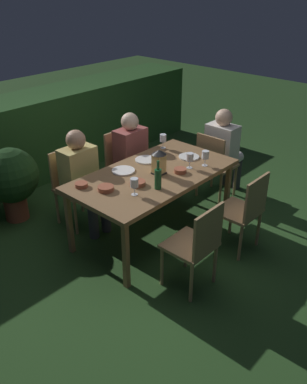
{
  "coord_description": "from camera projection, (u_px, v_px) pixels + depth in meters",
  "views": [
    {
      "loc": [
        -2.85,
        -2.57,
        2.58
      ],
      "look_at": [
        0.0,
        0.0,
        0.53
      ],
      "focal_mm": 38.24,
      "sensor_mm": 36.0,
      "label": 1
    }
  ],
  "objects": [
    {
      "name": "bowl_salad",
      "position": [
        106.0,
        188.0,
        3.89
      ],
      "size": [
        0.15,
        0.15,
        0.05
      ],
      "color": "#9E5138",
      "rests_on": "dining_table"
    },
    {
      "name": "chair_side_left_b",
      "position": [
        244.0,
        209.0,
        4.12
      ],
      "size": [
        0.42,
        0.4,
        0.87
      ],
      "color": "#9E7A51",
      "rests_on": "ground"
    },
    {
      "name": "ground_plane",
      "position": [
        154.0,
        233.0,
        4.6
      ],
      "size": [
        16.0,
        16.0,
        0.0
      ],
      "primitive_type": "plane",
      "color": "#26471E"
    },
    {
      "name": "bowl_bread",
      "position": [
        81.0,
        185.0,
        3.96
      ],
      "size": [
        0.13,
        0.13,
        0.04
      ],
      "color": "#9E5138",
      "rests_on": "dining_table"
    },
    {
      "name": "person_in_rust",
      "position": [
        134.0,
        155.0,
        4.96
      ],
      "size": [
        0.38,
        0.47,
        1.15
      ],
      "color": "#9E4C47",
      "rests_on": "ground"
    },
    {
      "name": "bowl_olives",
      "position": [
        138.0,
        183.0,
        3.99
      ],
      "size": [
        0.15,
        0.15,
        0.04
      ],
      "color": "#9E5138",
      "rests_on": "dining_table"
    },
    {
      "name": "lantern_centerpiece",
      "position": [
        159.0,
        161.0,
        4.16
      ],
      "size": [
        0.15,
        0.15,
        0.27
      ],
      "color": "black",
      "rests_on": "dining_table"
    },
    {
      "name": "wine_glass_a",
      "position": [
        134.0,
        184.0,
        3.77
      ],
      "size": [
        0.08,
        0.08,
        0.17
      ],
      "color": "silver",
      "rests_on": "dining_table"
    },
    {
      "name": "chair_head_far",
      "position": [
        214.0,
        163.0,
        5.12
      ],
      "size": [
        0.4,
        0.42,
        0.87
      ],
      "color": "#9E7A51",
      "rests_on": "ground"
    },
    {
      "name": "wine_glass_b",
      "position": [
        205.0,
        155.0,
        4.35
      ],
      "size": [
        0.08,
        0.08,
        0.17
      ],
      "color": "silver",
      "rests_on": "dining_table"
    },
    {
      "name": "chair_side_left_a",
      "position": [
        196.0,
        243.0,
        3.6
      ],
      "size": [
        0.42,
        0.4,
        0.87
      ],
      "color": "#9E7A51",
      "rests_on": "ground"
    },
    {
      "name": "hedge_backdrop",
      "position": [
        31.0,
        137.0,
        5.7
      ],
      "size": [
        5.76,
        0.76,
        1.13
      ],
      "primitive_type": "cube",
      "color": "#234C1E",
      "rests_on": "ground"
    },
    {
      "name": "plate_c",
      "position": [
        146.0,
        160.0,
        4.53
      ],
      "size": [
        0.24,
        0.24,
        0.01
      ],
      "primitive_type": "cylinder",
      "color": "white",
      "rests_on": "dining_table"
    },
    {
      "name": "wine_glass_c",
      "position": [
        190.0,
        158.0,
        4.3
      ],
      "size": [
        0.08,
        0.08,
        0.17
      ],
      "color": "silver",
      "rests_on": "dining_table"
    },
    {
      "name": "potted_plant_corner",
      "position": [
        11.0,
        178.0,
        4.64
      ],
      "size": [
        0.64,
        0.64,
        0.88
      ],
      "color": "brown",
      "rests_on": "ground"
    },
    {
      "name": "chair_side_right_a",
      "position": [
        73.0,
        183.0,
        4.63
      ],
      "size": [
        0.42,
        0.4,
        0.87
      ],
      "color": "#9E7A51",
      "rests_on": "ground"
    },
    {
      "name": "plate_a",
      "position": [
        123.0,
        171.0,
        4.28
      ],
      "size": [
        0.24,
        0.24,
        0.01
      ],
      "primitive_type": "cylinder",
      "color": "white",
      "rests_on": "dining_table"
    },
    {
      "name": "green_bottle_on_table",
      "position": [
        158.0,
        178.0,
        3.89
      ],
      "size": [
        0.07,
        0.07,
        0.29
      ],
      "color": "#195128",
      "rests_on": "dining_table"
    },
    {
      "name": "person_in_mustard",
      "position": [
        83.0,
        176.0,
        4.44
      ],
      "size": [
        0.38,
        0.47,
        1.15
      ],
      "color": "tan",
      "rests_on": "ground"
    },
    {
      "name": "dining_table",
      "position": [
        154.0,
        178.0,
        4.27
      ],
      "size": [
        1.78,
        0.96,
        0.75
      ],
      "color": "olive",
      "rests_on": "ground"
    },
    {
      "name": "chair_side_right_b",
      "position": [
        124.0,
        162.0,
        5.15
      ],
      "size": [
        0.42,
        0.4,
        0.87
      ],
      "color": "#9E7A51",
      "rests_on": "ground"
    },
    {
      "name": "person_in_cream",
      "position": [
        224.0,
        147.0,
        5.17
      ],
      "size": [
        0.48,
        0.38,
        1.15
      ],
      "color": "white",
      "rests_on": "ground"
    },
    {
      "name": "wine_glass_d",
      "position": [
        163.0,
        139.0,
        4.8
      ],
      "size": [
        0.08,
        0.08,
        0.17
      ],
      "color": "silver",
      "rests_on": "dining_table"
    },
    {
      "name": "plate_b",
      "position": [
        189.0,
        157.0,
        4.6
      ],
      "size": [
        0.23,
        0.23,
        0.01
      ],
      "primitive_type": "cylinder",
      "color": "silver",
      "rests_on": "dining_table"
    },
    {
      "name": "bowl_dip",
      "position": [
        180.0,
        170.0,
        4.24
      ],
      "size": [
        0.13,
        0.13,
        0.05
      ],
      "color": "#9E5138",
      "rests_on": "dining_table"
    }
  ]
}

